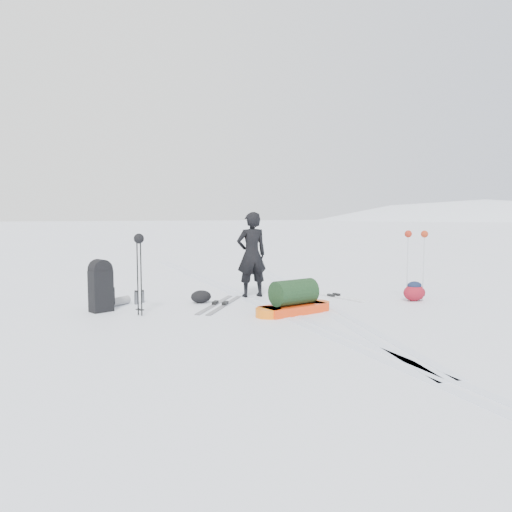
{
  "coord_description": "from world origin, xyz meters",
  "views": [
    {
      "loc": [
        -3.17,
        -9.1,
        1.78
      ],
      "look_at": [
        -0.14,
        -0.11,
        0.95
      ],
      "focal_mm": 35.0,
      "sensor_mm": 36.0,
      "label": 1
    }
  ],
  "objects_px": {
    "pulk_sled": "(294,300)",
    "expedition_rucksack": "(103,287)",
    "ski_poles_black": "(139,249)",
    "skier": "(252,255)"
  },
  "relations": [
    {
      "from": "pulk_sled",
      "to": "expedition_rucksack",
      "type": "relative_size",
      "value": 1.72
    },
    {
      "from": "expedition_rucksack",
      "to": "ski_poles_black",
      "type": "xyz_separation_m",
      "value": [
        0.59,
        -0.64,
        0.73
      ]
    },
    {
      "from": "pulk_sled",
      "to": "ski_poles_black",
      "type": "bearing_deg",
      "value": 148.99
    },
    {
      "from": "skier",
      "to": "ski_poles_black",
      "type": "distance_m",
      "value": 2.73
    },
    {
      "from": "skier",
      "to": "ski_poles_black",
      "type": "xyz_separation_m",
      "value": [
        -2.43,
        -1.23,
        0.27
      ]
    },
    {
      "from": "pulk_sled",
      "to": "skier",
      "type": "bearing_deg",
      "value": 78.34
    },
    {
      "from": "ski_poles_black",
      "to": "skier",
      "type": "bearing_deg",
      "value": 25.75
    },
    {
      "from": "expedition_rucksack",
      "to": "ski_poles_black",
      "type": "height_order",
      "value": "ski_poles_black"
    },
    {
      "from": "skier",
      "to": "pulk_sled",
      "type": "height_order",
      "value": "skier"
    },
    {
      "from": "pulk_sled",
      "to": "expedition_rucksack",
      "type": "distance_m",
      "value": 3.45
    }
  ]
}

